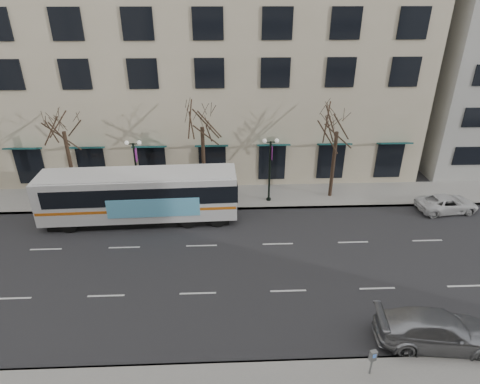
{
  "coord_description": "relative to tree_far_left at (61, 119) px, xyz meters",
  "views": [
    {
      "loc": [
        1.62,
        -19.52,
        14.89
      ],
      "look_at": [
        2.5,
        2.05,
        4.0
      ],
      "focal_mm": 30.0,
      "sensor_mm": 36.0,
      "label": 1
    }
  ],
  "objects": [
    {
      "name": "tree_far_mid",
      "position": [
        10.0,
        0.0,
        0.21
      ],
      "size": [
        3.6,
        3.6,
        8.55
      ],
      "color": "black",
      "rests_on": "ground"
    },
    {
      "name": "ground",
      "position": [
        10.0,
        -8.8,
        -6.7
      ],
      "size": [
        160.0,
        160.0,
        0.0
      ],
      "primitive_type": "plane",
      "color": "black",
      "rests_on": "ground"
    },
    {
      "name": "silver_car",
      "position": [
        21.31,
        -15.0,
        -5.89
      ],
      "size": [
        5.83,
        2.9,
        1.63
      ],
      "primitive_type": "imported",
      "rotation": [
        0.0,
        0.0,
        1.46
      ],
      "color": "#929499",
      "rests_on": "ground"
    },
    {
      "name": "city_bus",
      "position": [
        5.65,
        -3.0,
        -4.68
      ],
      "size": [
        13.75,
        3.45,
        3.7
      ],
      "rotation": [
        0.0,
        0.0,
        0.03
      ],
      "color": "silver",
      "rests_on": "ground"
    },
    {
      "name": "pay_station",
      "position": [
        17.68,
        -16.68,
        -5.59
      ],
      "size": [
        0.32,
        0.24,
        1.32
      ],
      "rotation": [
        0.0,
        0.0,
        0.22
      ],
      "color": "slate",
      "rests_on": "sidewalk_near"
    },
    {
      "name": "sidewalk_far",
      "position": [
        15.0,
        0.2,
        -6.62
      ],
      "size": [
        80.0,
        4.0,
        0.15
      ],
      "primitive_type": "cube",
      "color": "gray",
      "rests_on": "ground"
    },
    {
      "name": "lamp_post_right",
      "position": [
        15.01,
        -0.6,
        -3.75
      ],
      "size": [
        1.22,
        0.45,
        5.21
      ],
      "color": "black",
      "rests_on": "ground"
    },
    {
      "name": "tree_far_left",
      "position": [
        0.0,
        0.0,
        0.0
      ],
      "size": [
        3.6,
        3.6,
        8.34
      ],
      "color": "black",
      "rests_on": "ground"
    },
    {
      "name": "lamp_post_left",
      "position": [
        5.01,
        -0.6,
        -3.75
      ],
      "size": [
        1.22,
        0.45,
        5.21
      ],
      "color": "black",
      "rests_on": "ground"
    },
    {
      "name": "building_hotel",
      "position": [
        8.0,
        12.2,
        5.3
      ],
      "size": [
        40.0,
        20.0,
        24.0
      ],
      "primitive_type": "cube",
      "color": "#B8AC8D",
      "rests_on": "ground"
    },
    {
      "name": "white_pickup",
      "position": [
        28.18,
        -2.6,
        -6.07
      ],
      "size": [
        4.67,
        2.51,
        1.25
      ],
      "primitive_type": "imported",
      "rotation": [
        0.0,
        0.0,
        1.67
      ],
      "color": "silver",
      "rests_on": "ground"
    },
    {
      "name": "tree_far_right",
      "position": [
        20.0,
        0.0,
        -0.28
      ],
      "size": [
        3.6,
        3.6,
        8.06
      ],
      "color": "black",
      "rests_on": "ground"
    }
  ]
}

